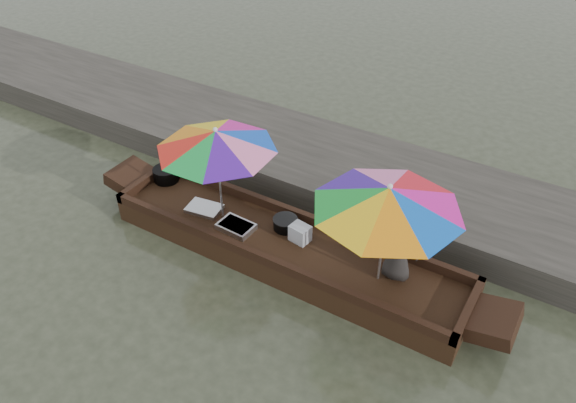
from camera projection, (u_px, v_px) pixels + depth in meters
The scene contains 11 objects.
water at pixel (285, 258), 8.40m from camera, with size 80.00×80.00×0.00m, color #313524.
dock at pixel (351, 174), 9.75m from camera, with size 22.00×2.20×0.50m, color #2D2B26.
boat_hull at pixel (284, 249), 8.30m from camera, with size 5.52×1.20×0.35m, color black.
cooking_pot at pixel (166, 174), 9.37m from camera, with size 0.42×0.42×0.22m, color black.
tray_crayfish at pixel (236, 227), 8.37m from camera, with size 0.53×0.37×0.09m, color silver.
tray_scallop at pixel (204, 208), 8.76m from camera, with size 0.53×0.37×0.06m, color silver.
charcoal_grill at pixel (285, 224), 8.37m from camera, with size 0.35×0.35×0.17m, color black.
supply_bag at pixel (300, 233), 8.12m from camera, with size 0.28×0.22×0.26m, color silver.
vendor at pixel (400, 247), 7.30m from camera, with size 0.51×0.33×1.04m, color #292623.
umbrella_bow at pixel (219, 174), 8.19m from camera, with size 1.75×1.75×1.55m, color blue, non-canonical shape.
umbrella_stern at pixel (384, 234), 7.11m from camera, with size 1.92×1.92×1.55m, color #E5149C, non-canonical shape.
Camera 1 is at (3.27, -5.27, 5.73)m, focal length 35.00 mm.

